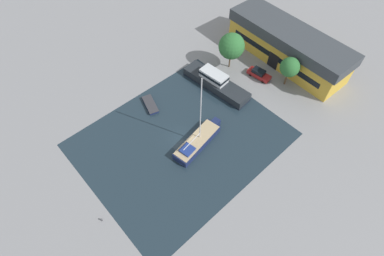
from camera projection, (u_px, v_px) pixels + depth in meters
name	position (u px, v px, depth m)	size (l,w,h in m)	color
ground_plane	(181.00, 139.00, 50.41)	(440.00, 440.00, 0.00)	gray
water_canal	(181.00, 139.00, 50.41)	(26.26, 32.14, 0.01)	#1E2D38
warehouse_building	(288.00, 45.00, 59.96)	(26.42, 9.15, 6.96)	gold
quay_tree_near_building	(232.00, 46.00, 57.32)	(5.06, 5.06, 7.63)	brown
quay_tree_by_water	(290.00, 67.00, 55.00)	(3.70, 3.70, 6.10)	brown
parked_car	(259.00, 74.00, 58.84)	(4.87, 2.28, 1.73)	maroon
sailboat_moored	(198.00, 141.00, 49.25)	(4.21, 10.68, 14.45)	#19234C
motor_cruiser	(216.00, 82.00, 57.05)	(14.34, 4.77, 3.19)	#23282D
small_dinghy	(150.00, 105.00, 54.70)	(4.90, 3.07, 0.57)	#19234C
mooring_bollard	(102.00, 220.00, 41.78)	(0.23, 0.23, 0.59)	#47474C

